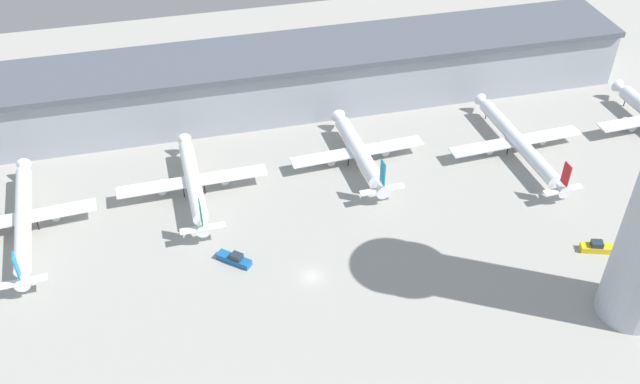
# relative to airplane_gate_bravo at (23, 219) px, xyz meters

# --- Properties ---
(ground_plane) EXTENTS (1000.00, 1000.00, 0.00)m
(ground_plane) POSITION_rel_airplane_gate_bravo_xyz_m (61.59, -29.80, -4.23)
(ground_plane) COLOR #9E9B93
(terminal_building) EXTENTS (215.31, 25.00, 18.02)m
(terminal_building) POSITION_rel_airplane_gate_bravo_xyz_m (61.59, 40.20, 4.88)
(terminal_building) COLOR #9399A3
(terminal_building) RESTS_ON ground
(airplane_gate_bravo) EXTENTS (32.97, 44.80, 12.00)m
(airplane_gate_bravo) POSITION_rel_airplane_gate_bravo_xyz_m (0.00, 0.00, 0.00)
(airplane_gate_bravo) COLOR white
(airplane_gate_bravo) RESTS_ON ground
(airplane_gate_charlie) EXTENTS (37.11, 38.13, 12.29)m
(airplane_gate_charlie) POSITION_rel_airplane_gate_bravo_xyz_m (39.57, 4.52, 0.16)
(airplane_gate_charlie) COLOR white
(airplane_gate_charlie) RESTS_ON ground
(airplane_gate_delta) EXTENTS (36.13, 36.13, 12.51)m
(airplane_gate_delta) POSITION_rel_airplane_gate_bravo_xyz_m (82.90, 7.67, -0.32)
(airplane_gate_delta) COLOR white
(airplane_gate_delta) RESTS_ON ground
(airplane_gate_echo) EXTENTS (37.69, 45.38, 11.61)m
(airplane_gate_echo) POSITION_rel_airplane_gate_bravo_xyz_m (125.40, 2.15, -0.43)
(airplane_gate_echo) COLOR silver
(airplane_gate_echo) RESTS_ON ground
(service_truck_catering) EXTENTS (8.77, 4.78, 2.72)m
(service_truck_catering) POSITION_rel_airplane_gate_bravo_xyz_m (126.87, -37.13, -3.29)
(service_truck_catering) COLOR black
(service_truck_catering) RESTS_ON ground
(service_truck_baggage) EXTENTS (7.65, 7.10, 2.68)m
(service_truck_baggage) POSITION_rel_airplane_gate_bravo_xyz_m (45.80, -21.29, -3.30)
(service_truck_baggage) COLOR black
(service_truck_baggage) RESTS_ON ground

